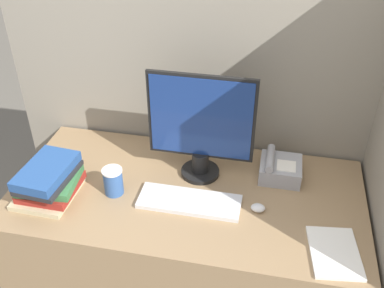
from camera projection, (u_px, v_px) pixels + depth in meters
name	position (u px, v px, depth m)	size (l,w,h in m)	color
cubicle_panel_rear	(204.00, 114.00, 2.24)	(1.95, 0.04, 1.79)	gray
desk	(187.00, 249.00, 2.20)	(1.55, 0.77, 0.75)	#937551
monitor	(201.00, 129.00, 1.95)	(0.47, 0.18, 0.50)	black
keyboard	(189.00, 202.00, 1.92)	(0.44, 0.16, 0.02)	silver
mouse	(258.00, 208.00, 1.88)	(0.06, 0.05, 0.03)	silver
coffee_cup	(113.00, 181.00, 1.95)	(0.09, 0.09, 0.13)	#335999
book_stack	(49.00, 181.00, 1.93)	(0.26, 0.30, 0.15)	#C6B78C
desk_telephone	(280.00, 169.00, 2.05)	(0.19, 0.18, 0.12)	#99999E
paper_pile	(334.00, 252.00, 1.69)	(0.21, 0.27, 0.01)	white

